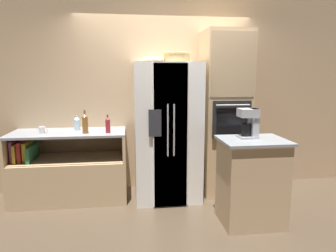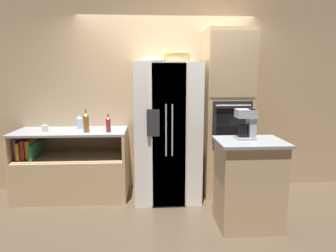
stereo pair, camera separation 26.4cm
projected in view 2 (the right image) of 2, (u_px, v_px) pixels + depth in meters
ground_plane at (168, 198)px, 4.14m from camera, size 20.00×20.00×0.00m
wall_back at (166, 94)px, 4.40m from camera, size 12.00×0.06×2.80m
counter_left at (72, 173)px, 4.13m from camera, size 1.49×0.66×0.93m
refrigerator at (167, 132)px, 4.06m from camera, size 0.86×0.82×1.83m
wall_oven at (226, 114)px, 4.15m from camera, size 0.62×0.68×2.27m
island_counter at (248, 183)px, 3.31m from camera, size 0.72×0.58×0.98m
wicker_basket at (177, 57)px, 3.83m from camera, size 0.35×0.35×0.13m
fruit_bowl at (153, 59)px, 3.83m from camera, size 0.30×0.30×0.07m
bottle_tall at (108, 124)px, 3.91m from camera, size 0.06×0.06×0.24m
bottle_short at (79, 122)px, 4.15m from camera, size 0.08×0.08×0.20m
bottle_wide at (86, 122)px, 3.89m from camera, size 0.07×0.07×0.30m
mug at (45, 129)px, 3.93m from camera, size 0.11×0.08×0.09m
coffee_maker at (247, 123)px, 3.28m from camera, size 0.20×0.18×0.33m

